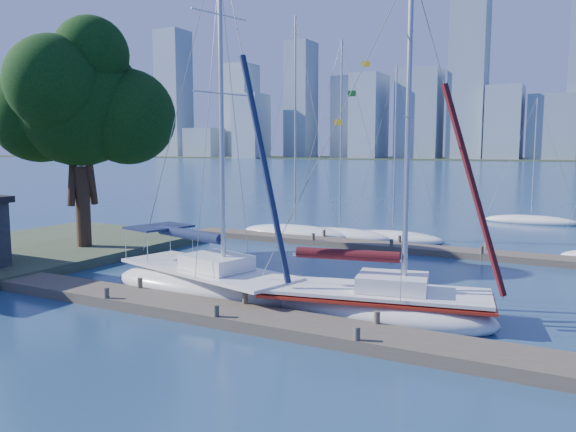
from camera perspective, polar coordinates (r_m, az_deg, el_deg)
The scene contains 11 objects.
ground at distance 20.05m, azimuth -5.77°, elevation -10.55°, with size 700.00×700.00×0.00m, color navy.
near_dock at distance 19.99m, azimuth -5.78°, elevation -10.00°, with size 26.00×2.00×0.40m, color #4B4337.
far_dock at distance 33.56m, azimuth 12.50°, elevation -3.27°, with size 30.00×1.80×0.36m, color #4B4337.
far_shore at distance 336.13m, azimuth 26.11°, elevation 5.15°, with size 800.00×100.00×1.50m, color #38472D.
tree at distance 33.40m, azimuth -20.51°, elevation 11.05°, with size 9.69×8.84×12.88m.
sailboat_navy at distance 23.57m, azimuth -8.28°, elevation -5.24°, with size 9.68×5.26×14.52m.
sailboat_maroon at distance 20.39m, azimuth 8.91°, elevation -7.53°, with size 8.94×4.41×12.54m.
bg_boat_0 at distance 38.23m, azimuth 0.72°, elevation -1.70°, with size 8.33×5.24×14.99m.
bg_boat_1 at distance 37.66m, azimuth 5.29°, elevation -1.91°, with size 7.23×2.27×13.33m.
bg_boat_2 at distance 37.30m, azimuth 10.62°, elevation -2.13°, with size 6.96×3.99×11.53m.
bg_boat_7 at distance 49.27m, azimuth 23.47°, elevation -0.43°, with size 7.20×4.71×10.25m.
Camera 1 is at (10.64, -15.91, 5.99)m, focal length 35.00 mm.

